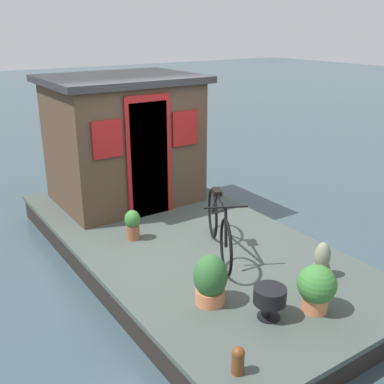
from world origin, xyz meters
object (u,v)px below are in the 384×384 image
object	(u,v)px
potted_plant_mint	(317,287)
charcoal_grill	(270,297)
houseboat_cabin	(124,139)
potted_plant_succulent	(133,224)
potted_plant_geranium	(210,280)
bicycle	(219,226)
potted_plant_ivy	(322,261)
mooring_bollard	(238,359)

from	to	relation	value
potted_plant_mint	charcoal_grill	bearing A→B (deg)	70.55
houseboat_cabin	potted_plant_succulent	distance (m)	1.74
charcoal_grill	potted_plant_geranium	bearing A→B (deg)	31.33
bicycle	potted_plant_ivy	distance (m)	1.29
potted_plant_ivy	potted_plant_geranium	distance (m)	1.39
potted_plant_mint	bicycle	bearing A→B (deg)	2.32
potted_plant_succulent	mooring_bollard	size ratio (longest dim) A/B	1.62
potted_plant_mint	mooring_bollard	bearing A→B (deg)	102.31
potted_plant_geranium	mooring_bollard	xyz separation A→B (m)	(-0.96, 0.42, -0.13)
potted_plant_mint	mooring_bollard	distance (m)	1.25
potted_plant_geranium	potted_plant_mint	size ratio (longest dim) A/B	1.09
bicycle	charcoal_grill	distance (m)	1.43
houseboat_cabin	potted_plant_succulent	world-z (taller)	houseboat_cabin
houseboat_cabin	potted_plant_geranium	distance (m)	3.38
potted_plant_geranium	potted_plant_mint	world-z (taller)	potted_plant_geranium
potted_plant_ivy	potted_plant_mint	xyz separation A→B (m)	(-0.42, 0.57, 0.07)
potted_plant_geranium	mooring_bollard	world-z (taller)	potted_plant_geranium
potted_plant_mint	charcoal_grill	size ratio (longest dim) A/B	1.51
mooring_bollard	houseboat_cabin	bearing A→B (deg)	-14.13
bicycle	potted_plant_ivy	bearing A→B (deg)	-150.39
charcoal_grill	bicycle	bearing A→B (deg)	-16.61
houseboat_cabin	potted_plant_geranium	world-z (taller)	houseboat_cabin
houseboat_cabin	potted_plant_ivy	world-z (taller)	houseboat_cabin
potted_plant_succulent	potted_plant_ivy	bearing A→B (deg)	-147.27
potted_plant_ivy	charcoal_grill	world-z (taller)	potted_plant_ivy
bicycle	potted_plant_mint	distance (m)	1.54
houseboat_cabin	potted_plant_succulent	xyz separation A→B (m)	(-1.43, 0.61, -0.78)
houseboat_cabin	bicycle	distance (m)	2.48
bicycle	potted_plant_mint	world-z (taller)	bicycle
bicycle	charcoal_grill	world-z (taller)	bicycle
bicycle	mooring_bollard	size ratio (longest dim) A/B	5.90
charcoal_grill	potted_plant_ivy	bearing A→B (deg)	-76.06
bicycle	mooring_bollard	xyz separation A→B (m)	(-1.80, 1.15, -0.24)
bicycle	potted_plant_succulent	bearing A→B (deg)	36.06
potted_plant_succulent	charcoal_grill	bearing A→B (deg)	-172.78
charcoal_grill	houseboat_cabin	bearing A→B (deg)	-4.78
houseboat_cabin	bicycle	size ratio (longest dim) A/B	1.53
potted_plant_geranium	mooring_bollard	size ratio (longest dim) A/B	2.12
bicycle	potted_plant_geranium	world-z (taller)	bicycle
bicycle	potted_plant_succulent	xyz separation A→B (m)	(0.97, 0.70, -0.15)
potted_plant_ivy	potted_plant_mint	size ratio (longest dim) A/B	0.86
potted_plant_mint	potted_plant_succulent	distance (m)	2.61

